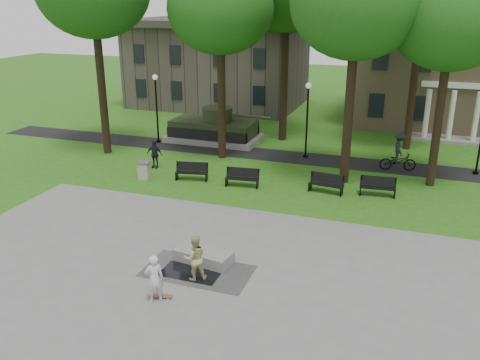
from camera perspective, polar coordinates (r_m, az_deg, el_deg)
The scene contains 23 objects.
ground at distance 21.78m, azimuth -0.98°, elevation -6.33°, with size 120.00×120.00×0.00m, color #295714.
plaza at distance 17.78m, azimuth -6.72°, elevation -12.97°, with size 22.00×16.00×0.02m, color gray.
footpath at distance 32.53m, azimuth 6.37°, elevation 2.53°, with size 44.00×2.60×0.01m, color black.
building_right at distance 44.75m, azimuth 23.77°, elevation 11.43°, with size 17.00×12.00×8.60m.
building_left at distance 48.61m, azimuth -2.38°, elevation 12.69°, with size 15.00×10.00×7.20m, color #4C443D.
tree_1 at distance 30.98m, azimuth -2.22°, elevation 18.60°, with size 6.20×6.20×11.63m.
tree_2 at distance 27.04m, azimuth 12.98°, elevation 18.74°, with size 6.60×6.60×12.16m.
tree_3 at distance 27.87m, azimuth 22.71°, elevation 16.30°, with size 6.00×6.00×11.19m.
lamp_left at distance 35.60m, azimuth -9.37°, elevation 8.52°, with size 0.36×0.36×4.73m.
lamp_mid at distance 32.00m, azimuth 7.56°, elevation 7.35°, with size 0.36×0.36×4.73m.
tank_monument at distance 36.03m, azimuth -2.92°, elevation 5.73°, with size 7.45×3.40×2.40m.
puddle at distance 19.13m, azimuth -5.58°, elevation -10.33°, with size 2.20×1.20×0.00m, color black.
concrete_block at distance 19.75m, azimuth -4.11°, elevation -8.50°, with size 2.20×1.00×0.45m, color gray.
skateboard at distance 17.83m, azimuth -8.90°, elevation -12.81°, with size 0.78×0.20×0.07m, color brown.
skateboarder at distance 17.24m, azimuth -9.61°, elevation -10.87°, with size 0.63×0.41×1.72m, color silver.
friend_watching at distance 18.32m, azimuth -5.10°, elevation -8.70°, with size 0.83×0.65×1.71m, color tan.
pedestrian_walker at distance 30.58m, azimuth -9.59°, elevation 2.89°, with size 0.99×0.41×1.69m, color black.
cyclist at distance 31.09m, azimuth 17.36°, elevation 2.69°, with size 2.19×1.29×2.27m.
park_bench_0 at distance 28.32m, azimuth -5.39°, elevation 1.02°, with size 1.85×0.89×1.00m.
park_bench_1 at distance 27.23m, azimuth 0.29°, elevation 0.34°, with size 1.84×0.73×1.00m.
park_bench_2 at distance 26.74m, azimuth 9.67°, elevation -0.32°, with size 1.84×0.73×1.00m.
park_bench_3 at distance 26.88m, azimuth 15.23°, elevation -0.65°, with size 1.83×0.68×1.00m.
trash_bin at distance 28.98m, azimuth -10.71°, elevation 1.12°, with size 0.76×0.76×0.96m.
Camera 1 is at (6.83, -18.33, 9.59)m, focal length 38.00 mm.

